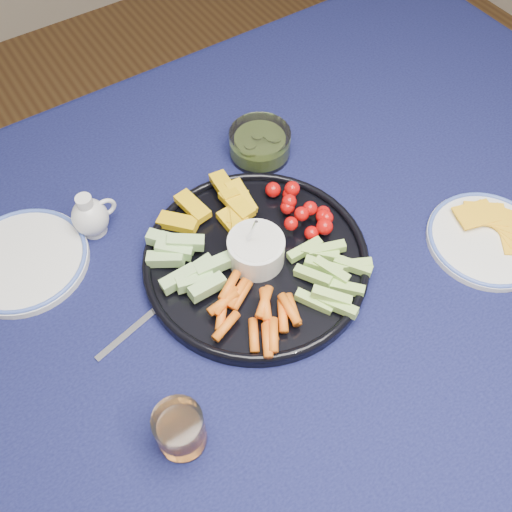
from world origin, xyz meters
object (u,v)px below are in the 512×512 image
cheese_plate (488,238)px  side_plate_extra (23,260)px  pickle_bowl (260,144)px  juice_tumbler (180,431)px  creamer_pitcher (91,217)px  dining_table (257,284)px  crudite_platter (255,258)px

cheese_plate → side_plate_extra: cheese_plate is taller
pickle_bowl → juice_tumbler: size_ratio=1.45×
cheese_plate → creamer_pitcher: bearing=144.4°
dining_table → pickle_bowl: (0.14, 0.20, 0.11)m
cheese_plate → pickle_bowl: bearing=118.2°
cheese_plate → side_plate_extra: size_ratio=0.95×
pickle_bowl → cheese_plate: size_ratio=0.57×
crudite_platter → creamer_pitcher: (-0.19, 0.21, 0.02)m
crudite_platter → side_plate_extra: crudite_platter is taller
juice_tumbler → cheese_plate: bearing=0.8°
crudite_platter → pickle_bowl: crudite_platter is taller
creamer_pitcher → dining_table: bearing=-44.8°
cheese_plate → crudite_platter: bearing=153.5°
cheese_plate → juice_tumbler: bearing=-179.2°
pickle_bowl → side_plate_extra: pickle_bowl is taller
cheese_plate → juice_tumbler: juice_tumbler is taller
dining_table → juice_tumbler: 0.34m
crudite_platter → cheese_plate: bearing=-26.5°
pickle_bowl → juice_tumbler: juice_tumbler is taller
side_plate_extra → dining_table: bearing=-31.4°
crudite_platter → pickle_bowl: bearing=54.5°
dining_table → crudite_platter: crudite_platter is taller
cheese_plate → dining_table: bearing=151.1°
creamer_pitcher → side_plate_extra: bearing=179.8°
pickle_bowl → juice_tumbler: 0.55m
dining_table → side_plate_extra: 0.39m
cheese_plate → side_plate_extra: (-0.67, 0.39, -0.00)m
creamer_pitcher → crudite_platter: bearing=-48.3°
creamer_pitcher → pickle_bowl: (0.34, -0.00, -0.01)m
creamer_pitcher → side_plate_extra: creamer_pitcher is taller
crudite_platter → side_plate_extra: 0.38m
creamer_pitcher → cheese_plate: size_ratio=0.42×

